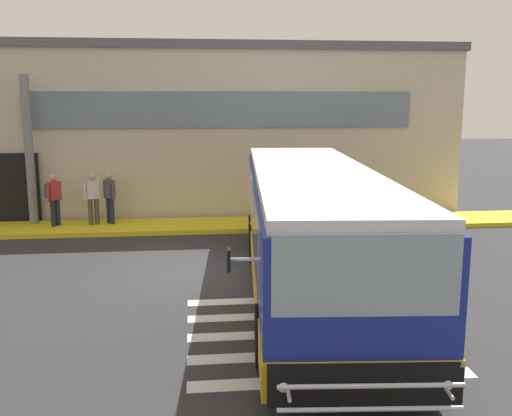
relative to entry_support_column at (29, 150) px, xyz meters
name	(u,v)px	position (x,y,z in m)	size (l,w,h in m)	color
ground_plane	(196,270)	(5.23, -5.40, -2.55)	(80.00, 90.00, 0.02)	#2B2B2D
bay_paint_stripes	(310,333)	(7.23, -9.60, -2.53)	(4.40, 3.96, 0.01)	silver
terminal_building	(177,125)	(4.56, 6.18, 0.50)	(20.85, 13.80, 6.09)	beige
boarding_curb	(195,226)	(5.23, -0.60, -2.46)	(23.05, 2.00, 0.15)	yellow
entry_support_column	(29,150)	(0.00, 0.00, 0.00)	(0.28, 0.28, 4.77)	slate
bus_main_foreground	(312,232)	(7.73, -7.29, -1.20)	(3.89, 11.56, 2.70)	navy
passenger_near_column	(54,196)	(0.77, -0.44, -1.42)	(0.50, 0.52, 1.68)	#1E2338
passenger_by_doorway	(93,196)	(1.99, -0.39, -1.46)	(0.55, 0.35, 1.68)	#4C4233
passenger_at_curb_edge	(110,195)	(2.50, -0.30, -1.46)	(0.41, 0.48, 1.68)	#1E2338
safety_bollard_yellow	(318,219)	(9.06, -1.80, -2.09)	(0.18, 0.18, 0.90)	yellow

